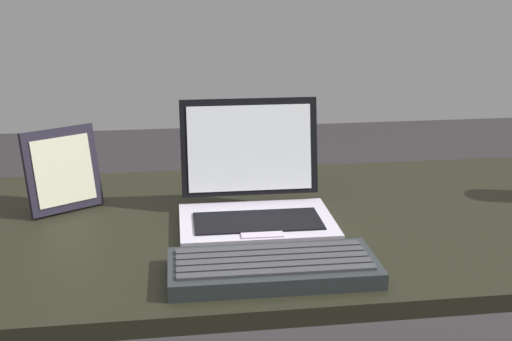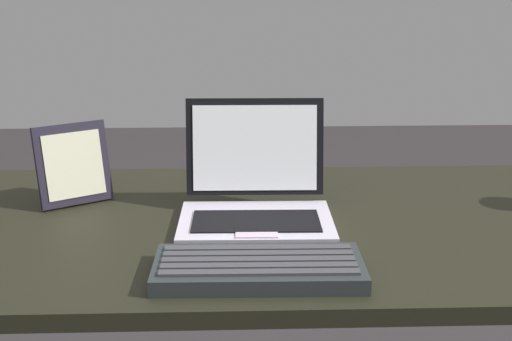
{
  "view_description": "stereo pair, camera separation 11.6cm",
  "coord_description": "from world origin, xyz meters",
  "views": [
    {
      "loc": [
        -0.24,
        -1.13,
        1.2
      ],
      "look_at": [
        -0.09,
        -0.02,
        0.86
      ],
      "focal_mm": 46.58,
      "sensor_mm": 36.0,
      "label": 1
    },
    {
      "loc": [
        -0.13,
        -1.14,
        1.2
      ],
      "look_at": [
        -0.09,
        -0.02,
        0.86
      ],
      "focal_mm": 46.58,
      "sensor_mm": 36.0,
      "label": 2
    }
  ],
  "objects": [
    {
      "name": "laptop_front",
      "position": [
        -0.09,
        -0.0,
        0.8
      ],
      "size": [
        0.28,
        0.23,
        0.21
      ],
      "color": "#BCB4C5",
      "rests_on": "desk"
    },
    {
      "name": "desk",
      "position": [
        0.0,
        0.0,
        0.64
      ],
      "size": [
        1.66,
        0.67,
        0.76
      ],
      "color": "black",
      "rests_on": "ground"
    },
    {
      "name": "external_keyboard",
      "position": [
        -0.09,
        -0.23,
        0.77
      ],
      "size": [
        0.32,
        0.14,
        0.03
      ],
      "color": "#252A2B",
      "rests_on": "desk"
    },
    {
      "name": "photo_frame",
      "position": [
        -0.44,
        0.1,
        0.84
      ],
      "size": [
        0.14,
        0.11,
        0.16
      ],
      "color": "black",
      "rests_on": "desk"
    }
  ]
}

